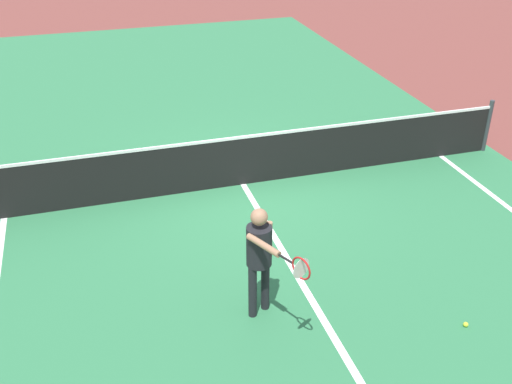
# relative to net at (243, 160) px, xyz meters

# --- Properties ---
(ground_plane) EXTENTS (60.00, 60.00, 0.00)m
(ground_plane) POSITION_rel_net_xyz_m (0.00, 0.00, -0.49)
(ground_plane) COLOR brown
(court_surface_inbounds) EXTENTS (10.62, 24.40, 0.00)m
(court_surface_inbounds) POSITION_rel_net_xyz_m (0.00, 0.00, -0.49)
(court_surface_inbounds) COLOR #2D7247
(court_surface_inbounds) RESTS_ON ground_plane
(line_center_service) EXTENTS (0.10, 6.40, 0.01)m
(line_center_service) POSITION_rel_net_xyz_m (0.00, -3.20, -0.49)
(line_center_service) COLOR white
(line_center_service) RESTS_ON ground_plane
(net) EXTENTS (10.25, 0.09, 1.07)m
(net) POSITION_rel_net_xyz_m (0.00, 0.00, 0.00)
(net) COLOR #33383D
(net) RESTS_ON ground_plane
(player_near) EXTENTS (0.52, 1.15, 1.56)m
(player_near) POSITION_rel_net_xyz_m (-0.74, -3.47, 0.47)
(player_near) COLOR black
(player_near) RESTS_ON ground_plane
(tennis_ball_mid_court) EXTENTS (0.07, 0.07, 0.07)m
(tennis_ball_mid_court) POSITION_rel_net_xyz_m (1.68, -4.48, -0.46)
(tennis_ball_mid_court) COLOR #CCE033
(tennis_ball_mid_court) RESTS_ON ground_plane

